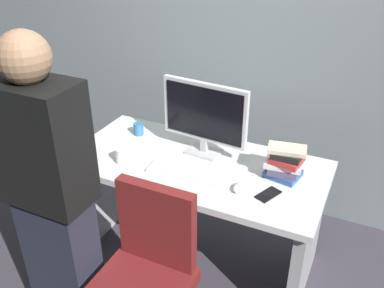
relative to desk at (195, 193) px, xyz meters
The scene contains 12 objects.
ground_plane 0.51m from the desk, ahead, with size 9.00×9.00×0.00m, color #3D3842.
wall_back 1.31m from the desk, 90.00° to the left, with size 6.40×0.10×3.00m, color gray.
desk is the anchor object (origin of this frame).
office_chair 0.72m from the desk, 84.84° to the right, with size 0.52×0.52×0.94m.
person_at_desk 0.92m from the desk, 117.21° to the right, with size 0.40×0.24×1.64m.
monitor 0.49m from the desk, 89.01° to the left, with size 0.54×0.16×0.46m.
keyboard 0.27m from the desk, 91.36° to the right, with size 0.43×0.13×0.02m, color white.
mouse 0.43m from the desk, 25.75° to the right, with size 0.06×0.10×0.03m, color white.
cup_near_keyboard 0.51m from the desk, 155.95° to the right, with size 0.07×0.07×0.09m, color silver.
cup_by_monitor 0.58m from the desk, 161.54° to the left, with size 0.07×0.07×0.08m, color #3372B2.
book_stack 0.60m from the desk, ahead, with size 0.23×0.19×0.20m.
cell_phone 0.55m from the desk, 15.65° to the right, with size 0.07×0.14×0.01m, color black.
Camera 1 is at (0.89, -1.93, 2.03)m, focal length 39.47 mm.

